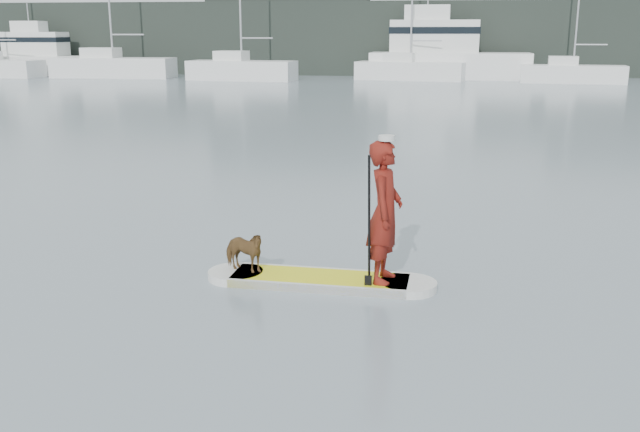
# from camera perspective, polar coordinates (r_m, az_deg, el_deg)

# --- Properties ---
(ground) EXTENTS (140.00, 140.00, 0.00)m
(ground) POSITION_cam_1_polar(r_m,az_deg,el_deg) (10.70, -0.60, -4.45)
(ground) COLOR slate
(ground) RESTS_ON ground
(paddleboard) EXTENTS (3.30, 0.94, 0.12)m
(paddleboard) POSITION_cam_1_polar(r_m,az_deg,el_deg) (10.16, 0.00, -5.14)
(paddleboard) COLOR yellow
(paddleboard) RESTS_ON ground
(paddler) EXTENTS (0.56, 0.77, 1.96)m
(paddler) POSITION_cam_1_polar(r_m,az_deg,el_deg) (9.74, 5.21, 0.32)
(paddler) COLOR maroon
(paddler) RESTS_ON paddleboard
(white_cap) EXTENTS (0.22, 0.22, 0.07)m
(white_cap) POSITION_cam_1_polar(r_m,az_deg,el_deg) (9.54, 5.35, 6.24)
(white_cap) COLOR silver
(white_cap) RESTS_ON paddler
(dog) EXTENTS (0.80, 0.58, 0.61)m
(dog) POSITION_cam_1_polar(r_m,az_deg,el_deg) (10.30, -6.15, -2.80)
(dog) COLOR #542F1C
(dog) RESTS_ON paddleboard
(paddle) EXTENTS (0.10, 0.30, 2.00)m
(paddle) POSITION_cam_1_polar(r_m,az_deg,el_deg) (9.59, 3.93, -1.74)
(paddle) COLOR black
(paddle) RESTS_ON ground
(sailboat_b) EXTENTS (9.59, 2.94, 14.24)m
(sailboat_b) POSITION_cam_1_polar(r_m,az_deg,el_deg) (60.21, -16.27, 11.52)
(sailboat_b) COLOR white
(sailboat_b) RESTS_ON ground
(sailboat_c) EXTENTS (8.32, 3.63, 11.57)m
(sailboat_c) POSITION_cam_1_polar(r_m,az_deg,el_deg) (54.98, -6.34, 11.63)
(sailboat_c) COLOR white
(sailboat_c) RESTS_ON ground
(sailboat_d) EXTENTS (8.46, 4.15, 11.96)m
(sailboat_d) POSITION_cam_1_polar(r_m,az_deg,el_deg) (55.45, 7.15, 11.63)
(sailboat_d) COLOR white
(sailboat_d) RESTS_ON ground
(sailboat_e) EXTENTS (7.38, 3.24, 10.34)m
(sailboat_e) POSITION_cam_1_polar(r_m,az_deg,el_deg) (54.70, 19.50, 10.78)
(sailboat_e) COLOR white
(sailboat_e) RESTS_ON ground
(motor_yacht_a) EXTENTS (12.35, 4.37, 7.31)m
(motor_yacht_a) POSITION_cam_1_polar(r_m,az_deg,el_deg) (57.34, 9.80, 12.82)
(motor_yacht_a) COLOR white
(motor_yacht_a) RESTS_ON ground
(motor_yacht_b) EXTENTS (8.86, 3.03, 5.85)m
(motor_yacht_b) POSITION_cam_1_polar(r_m,az_deg,el_deg) (65.53, -21.33, 11.89)
(motor_yacht_b) COLOR white
(motor_yacht_b) RESTS_ON ground
(shore_mass) EXTENTS (90.00, 6.00, 6.00)m
(shore_mass) POSITION_cam_1_polar(r_m,az_deg,el_deg) (63.04, 6.61, 13.92)
(shore_mass) COLOR black
(shore_mass) RESTS_ON ground
(shore_building_west) EXTENTS (14.00, 4.00, 9.00)m
(shore_building_west) POSITION_cam_1_polar(r_m,az_deg,el_deg) (65.05, -2.49, 15.34)
(shore_building_west) COLOR black
(shore_building_west) RESTS_ON ground
(shore_building_east) EXTENTS (10.00, 4.00, 8.00)m
(shore_building_east) POSITION_cam_1_polar(r_m,az_deg,el_deg) (66.12, 22.93, 13.80)
(shore_building_east) COLOR black
(shore_building_east) RESTS_ON ground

